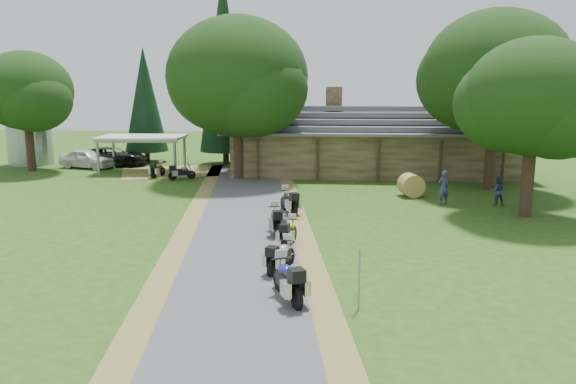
# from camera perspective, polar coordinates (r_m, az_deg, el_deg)

# --- Properties ---
(ground) EXTENTS (120.00, 120.00, 0.00)m
(ground) POSITION_cam_1_polar(r_m,az_deg,el_deg) (18.88, -5.17, -8.68)
(ground) COLOR #274B15
(ground) RESTS_ON ground
(driveway) EXTENTS (51.95, 51.95, 0.00)m
(driveway) POSITION_cam_1_polar(r_m,az_deg,el_deg) (22.72, -4.67, -5.30)
(driveway) COLOR #4A4A4D
(driveway) RESTS_ON ground
(lodge) EXTENTS (21.40, 9.40, 4.90)m
(lodge) POSITION_cam_1_polar(r_m,az_deg,el_deg) (41.79, 8.76, 5.37)
(lodge) COLOR brown
(lodge) RESTS_ON ground
(silo) EXTENTS (3.46, 3.46, 7.01)m
(silo) POSITION_cam_1_polar(r_m,az_deg,el_deg) (49.95, -24.89, 6.58)
(silo) COLOR gray
(silo) RESTS_ON ground
(carport) EXTENTS (6.38, 4.49, 2.65)m
(carport) POSITION_cam_1_polar(r_m,az_deg,el_deg) (42.96, -14.52, 3.78)
(carport) COLOR silver
(carport) RESTS_ON ground
(car_white_sedan) EXTENTS (3.78, 6.00, 1.86)m
(car_white_sedan) POSITION_cam_1_polar(r_m,az_deg,el_deg) (46.03, -19.76, 3.44)
(car_white_sedan) COLOR white
(car_white_sedan) RESTS_ON ground
(car_dark_suv) EXTENTS (3.62, 6.31, 2.27)m
(car_dark_suv) POSITION_cam_1_polar(r_m,az_deg,el_deg) (46.52, -17.45, 3.91)
(car_dark_suv) COLOR black
(car_dark_suv) RESTS_ON ground
(motorcycle_row_a) EXTENTS (1.42, 2.09, 1.37)m
(motorcycle_row_a) POSITION_cam_1_polar(r_m,az_deg,el_deg) (16.73, -0.06, -8.73)
(motorcycle_row_a) COLOR #25239C
(motorcycle_row_a) RESTS_ON ground
(motorcycle_row_b) EXTENTS (1.12, 1.81, 1.18)m
(motorcycle_row_b) POSITION_cam_1_polar(r_m,az_deg,el_deg) (19.30, -0.69, -6.36)
(motorcycle_row_b) COLOR #A2A5A9
(motorcycle_row_b) RESTS_ON ground
(motorcycle_row_c) EXTENTS (0.86, 1.77, 1.16)m
(motorcycle_row_c) POSITION_cam_1_polar(r_m,az_deg,el_deg) (22.37, 0.12, -3.98)
(motorcycle_row_c) COLOR #E3B600
(motorcycle_row_c) RESTS_ON ground
(motorcycle_row_d) EXTENTS (0.99, 2.00, 1.31)m
(motorcycle_row_d) POSITION_cam_1_polar(r_m,az_deg,el_deg) (24.11, -1.24, -2.72)
(motorcycle_row_d) COLOR #D25E27
(motorcycle_row_d) RESTS_ON ground
(motorcycle_row_e) EXTENTS (1.37, 1.99, 1.31)m
(motorcycle_row_e) POSITION_cam_1_polar(r_m,az_deg,el_deg) (27.98, 0.09, -0.83)
(motorcycle_row_e) COLOR black
(motorcycle_row_e) RESTS_ON ground
(motorcycle_carport_a) EXTENTS (0.84, 1.75, 1.15)m
(motorcycle_carport_a) POSITION_cam_1_polar(r_m,az_deg,el_deg) (40.19, -13.08, 2.31)
(motorcycle_carport_a) COLOR #D09601
(motorcycle_carport_a) RESTS_ON ground
(motorcycle_carport_b) EXTENTS (1.70, 1.34, 1.14)m
(motorcycle_carport_b) POSITION_cam_1_polar(r_m,az_deg,el_deg) (38.68, -10.73, 2.07)
(motorcycle_carport_b) COLOR slate
(motorcycle_carport_b) RESTS_ON ground
(person_a) EXTENTS (0.74, 0.64, 2.16)m
(person_a) POSITION_cam_1_polar(r_m,az_deg,el_deg) (31.09, 15.54, 0.74)
(person_a) COLOR navy
(person_a) RESTS_ON ground
(person_b) EXTENTS (0.55, 0.41, 1.87)m
(person_b) POSITION_cam_1_polar(r_m,az_deg,el_deg) (31.66, 20.51, 0.36)
(person_b) COLOR navy
(person_b) RESTS_ON ground
(hay_bale) EXTENTS (1.51, 1.42, 1.31)m
(hay_bale) POSITION_cam_1_polar(r_m,az_deg,el_deg) (32.95, 12.40, 0.67)
(hay_bale) COLOR #9F733A
(hay_bale) RESTS_ON ground
(sign_post) EXTENTS (0.33, 0.05, 1.81)m
(sign_post) POSITION_cam_1_polar(r_m,az_deg,el_deg) (16.11, 7.24, -8.77)
(sign_post) COLOR gray
(sign_post) RESTS_ON ground
(oak_lodge_left) EXTENTS (9.41, 9.41, 11.09)m
(oak_lodge_left) POSITION_cam_1_polar(r_m,az_deg,el_deg) (38.18, -5.14, 9.61)
(oak_lodge_left) COLOR black
(oak_lodge_left) RESTS_ON ground
(oak_lodge_right) EXTENTS (8.70, 8.70, 11.40)m
(oak_lodge_right) POSITION_cam_1_polar(r_m,az_deg,el_deg) (36.17, 20.25, 9.18)
(oak_lodge_right) COLOR black
(oak_lodge_right) RESTS_ON ground
(oak_driveway) EXTENTS (6.54, 6.54, 9.30)m
(oak_driveway) POSITION_cam_1_polar(r_m,az_deg,el_deg) (29.11, 23.58, 6.67)
(oak_driveway) COLOR black
(oak_driveway) RESTS_ON ground
(oak_silo) EXTENTS (6.75, 6.75, 9.57)m
(oak_silo) POSITION_cam_1_polar(r_m,az_deg,el_deg) (45.80, -25.01, 7.89)
(oak_silo) COLOR black
(oak_silo) RESTS_ON ground
(cedar_near) EXTENTS (4.14, 4.14, 15.11)m
(cedar_near) POSITION_cam_1_polar(r_m,az_deg,el_deg) (45.62, -6.50, 12.28)
(cedar_near) COLOR black
(cedar_near) RESTS_ON ground
(cedar_far) EXTENTS (3.51, 3.51, 9.40)m
(cedar_far) POSITION_cam_1_polar(r_m,az_deg,el_deg) (48.15, -14.31, 8.54)
(cedar_far) COLOR black
(cedar_far) RESTS_ON ground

